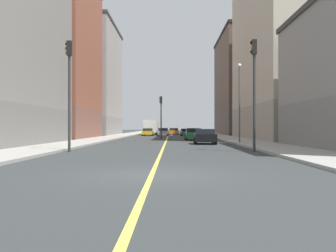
% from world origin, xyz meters
% --- Properties ---
extents(ground_plane, '(400.00, 400.00, 0.00)m').
position_xyz_m(ground_plane, '(0.00, 0.00, 0.00)').
color(ground_plane, '#303536').
rests_on(ground_plane, ground).
extents(sidewalk_left, '(3.78, 168.00, 0.15)m').
position_xyz_m(sidewalk_left, '(7.92, 49.00, 0.07)').
color(sidewalk_left, '#9E9B93').
rests_on(sidewalk_left, ground).
extents(sidewalk_right, '(3.78, 168.00, 0.15)m').
position_xyz_m(sidewalk_right, '(-7.92, 49.00, 0.07)').
color(sidewalk_right, '#9E9B93').
rests_on(sidewalk_right, ground).
extents(lane_center_stripe, '(0.16, 154.00, 0.01)m').
position_xyz_m(lane_center_stripe, '(0.00, 49.00, 0.01)').
color(lane_center_stripe, '#E5D14C').
rests_on(lane_center_stripe, ground).
extents(building_left_mid, '(11.97, 24.70, 24.38)m').
position_xyz_m(building_left_mid, '(15.65, 35.38, 12.20)').
color(building_left_mid, '#9D9688').
rests_on(building_left_mid, ground).
extents(building_left_far, '(11.97, 22.36, 18.86)m').
position_xyz_m(building_left_far, '(15.65, 62.16, 9.44)').
color(building_left_far, brown).
rests_on(building_left_far, ground).
extents(building_right_midblock, '(11.97, 16.66, 20.97)m').
position_xyz_m(building_right_midblock, '(-15.65, 38.23, 10.49)').
color(building_right_midblock, brown).
rests_on(building_right_midblock, ground).
extents(building_right_distant, '(11.97, 20.57, 20.21)m').
position_xyz_m(building_right_distant, '(-15.65, 60.19, 10.11)').
color(building_right_distant, gray).
rests_on(building_right_distant, ground).
extents(traffic_light_left_near, '(0.40, 0.32, 6.83)m').
position_xyz_m(traffic_light_left_near, '(5.62, 11.40, 4.36)').
color(traffic_light_left_near, '#2D2D2D').
rests_on(traffic_light_left_near, ground).
extents(traffic_light_right_near, '(0.40, 0.32, 6.77)m').
position_xyz_m(traffic_light_right_near, '(-5.65, 11.40, 4.32)').
color(traffic_light_right_near, '#2D2D2D').
rests_on(traffic_light_right_near, ground).
extents(traffic_light_median_far, '(0.40, 0.32, 5.42)m').
position_xyz_m(traffic_light_median_far, '(-0.78, 37.79, 3.54)').
color(traffic_light_median_far, '#2D2D2D').
rests_on(traffic_light_median_far, ground).
extents(street_lamp_left_near, '(0.36, 0.36, 7.02)m').
position_xyz_m(street_lamp_left_near, '(6.64, 22.55, 4.41)').
color(street_lamp_left_near, '#4C4C51').
rests_on(street_lamp_left_near, ground).
extents(car_silver, '(2.05, 4.22, 1.33)m').
position_xyz_m(car_silver, '(-0.93, 55.05, 0.65)').
color(car_silver, silver).
rests_on(car_silver, ground).
extents(car_teal, '(2.03, 4.20, 1.23)m').
position_xyz_m(car_teal, '(3.05, 54.39, 0.61)').
color(car_teal, '#196670').
rests_on(car_teal, ground).
extents(car_green, '(1.92, 4.17, 1.38)m').
position_xyz_m(car_green, '(3.10, 33.19, 0.66)').
color(car_green, '#1E6B38').
rests_on(car_green, ground).
extents(car_black, '(1.98, 4.03, 1.34)m').
position_xyz_m(car_black, '(3.56, 22.60, 0.65)').
color(car_black, black).
rests_on(car_black, ground).
extents(car_red, '(2.12, 4.54, 1.25)m').
position_xyz_m(car_red, '(3.52, 45.64, 0.61)').
color(car_red, red).
rests_on(car_red, ground).
extents(car_yellow, '(1.96, 4.42, 1.28)m').
position_xyz_m(car_yellow, '(-3.53, 55.70, 0.62)').
color(car_yellow, gold).
rests_on(car_yellow, ground).
extents(car_orange, '(1.97, 4.03, 1.30)m').
position_xyz_m(car_orange, '(0.99, 65.08, 0.63)').
color(car_orange, orange).
rests_on(car_orange, ground).
extents(box_truck, '(2.52, 7.69, 2.82)m').
position_xyz_m(box_truck, '(-3.48, 64.16, 1.52)').
color(box_truck, maroon).
rests_on(box_truck, ground).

